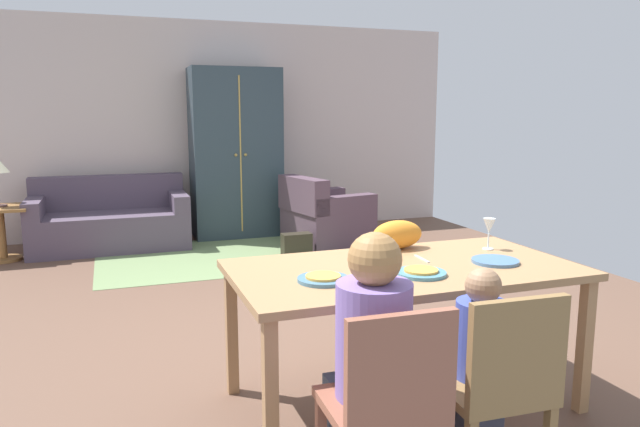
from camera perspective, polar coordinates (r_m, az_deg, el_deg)
ground_plane at (r=4.98m, az=-2.79°, el=-8.64°), size 6.43×6.39×0.02m
back_wall at (r=7.90m, az=-9.83°, el=8.06°), size 6.43×0.10×2.70m
dining_table at (r=3.17m, az=8.06°, el=-6.26°), size 1.80×0.95×0.76m
plate_near_man at (r=2.85m, az=0.31°, el=-6.35°), size 0.25×0.25×0.02m
pizza_near_man at (r=2.84m, az=0.31°, el=-6.06°), size 0.17×0.17×0.01m
plate_near_child at (r=3.00m, az=9.70°, el=-5.68°), size 0.25×0.25×0.02m
pizza_near_child at (r=2.99m, az=9.71°, el=-5.40°), size 0.17×0.17×0.01m
plate_near_woman at (r=3.33m, az=16.52°, el=-4.41°), size 0.25×0.25×0.02m
wine_glass at (r=3.61m, az=15.97°, el=-1.28°), size 0.07×0.07×0.19m
fork at (r=2.99m, az=3.93°, el=-5.70°), size 0.03×0.15×0.01m
knife at (r=3.31m, az=9.78°, el=-4.31°), size 0.02×0.17×0.01m
dining_chair_man at (r=2.33m, az=6.55°, el=-17.50°), size 0.43×0.43×0.87m
person_man at (r=2.47m, az=4.79°, el=-15.34°), size 0.30×0.40×1.11m
dining_chair_child at (r=2.57m, az=16.85°, el=-15.19°), size 0.44×0.44×0.87m
person_child at (r=2.73m, az=14.69°, el=-15.00°), size 0.22×0.29×0.92m
cat at (r=3.52m, az=7.45°, el=-2.03°), size 0.33×0.18×0.17m
area_rug at (r=6.60m, az=-9.54°, el=-4.05°), size 2.60×1.80×0.01m
couch at (r=7.28m, az=-19.55°, el=-0.77°), size 1.73×0.86×0.82m
armchair at (r=7.04m, az=0.39°, el=-0.43°), size 1.02×1.01×0.82m
armoire at (r=7.56m, az=-8.11°, el=5.76°), size 1.10×0.59×2.10m
side_table at (r=7.10m, az=-28.37°, el=-1.03°), size 0.56×0.56×0.58m
handbag at (r=6.46m, az=-2.27°, el=-3.06°), size 0.32×0.16×0.26m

